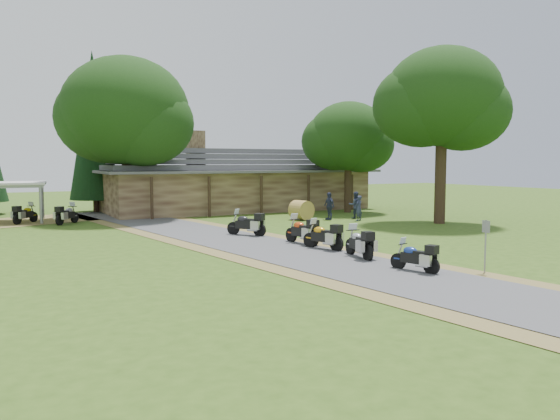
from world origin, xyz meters
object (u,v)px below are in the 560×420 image
motorcycle_row_c (323,235)px  motorcycle_row_d (302,230)px  motorcycle_row_a (415,256)px  motorcycle_carport_b (67,214)px  hay_bale (301,210)px  lodge (236,179)px  motorcycle_row_b (359,242)px  motorcycle_row_e (246,223)px  motorcycle_carport_a (25,213)px

motorcycle_row_c → motorcycle_row_d: size_ratio=0.96×
motorcycle_row_a → motorcycle_carport_b: bearing=5.9°
hay_bale → motorcycle_row_c: bearing=-116.1°
lodge → motorcycle_carport_b: (-13.22, -4.50, -1.81)m
motorcycle_row_b → motorcycle_row_c: motorcycle_row_c is taller
motorcycle_row_a → motorcycle_row_e: bearing=-10.0°
motorcycle_row_b → motorcycle_row_e: motorcycle_row_e is taller
motorcycle_row_c → hay_bale: motorcycle_row_c is taller
motorcycle_row_a → motorcycle_row_c: motorcycle_row_c is taller
lodge → motorcycle_carport_b: bearing=-161.2°
motorcycle_row_c → motorcycle_row_b: bearing=165.9°
motorcycle_row_b → motorcycle_carport_b: 19.99m
lodge → motorcycle_row_a: bearing=-100.2°
motorcycle_row_e → lodge: bearing=-57.6°
motorcycle_row_d → motorcycle_carport_a: motorcycle_row_d is taller
motorcycle_carport_a → motorcycle_carport_b: (2.22, -1.61, 0.00)m
lodge → motorcycle_carport_a: size_ratio=11.48×
lodge → motorcycle_row_e: size_ratio=10.95×
motorcycle_row_a → motorcycle_carport_a: size_ratio=0.89×
lodge → motorcycle_row_a: (-4.63, -25.71, -1.88)m
motorcycle_row_b → motorcycle_row_e: bearing=17.7°
motorcycle_row_a → motorcycle_carport_b: (-8.59, 21.22, 0.08)m
motorcycle_row_b → hay_bale: (5.25, 13.37, -0.00)m
motorcycle_row_b → hay_bale: motorcycle_row_b is taller
motorcycle_row_d → lodge: bearing=-23.4°
hay_bale → lodge: bearing=93.8°
motorcycle_row_c → motorcycle_row_d: motorcycle_row_d is taller
motorcycle_row_b → hay_bale: size_ratio=1.46×
motorcycle_carport_b → lodge: bearing=-29.0°
motorcycle_row_c → motorcycle_carport_b: bearing=11.1°
motorcycle_row_d → motorcycle_carport_a: size_ratio=1.06×
motorcycle_row_b → motorcycle_carport_a: motorcycle_row_b is taller
motorcycle_carport_a → lodge: bearing=-37.4°
motorcycle_row_a → motorcycle_row_e: size_ratio=0.85×
motorcycle_row_e → motorcycle_carport_b: motorcycle_row_e is taller
motorcycle_row_c → motorcycle_carport_a: motorcycle_row_c is taller
lodge → motorcycle_carport_a: lodge is taller
motorcycle_row_a → motorcycle_row_d: (-0.17, 7.32, 0.11)m
motorcycle_row_b → motorcycle_carport_b: (-8.57, 18.06, 0.00)m
motorcycle_row_a → motorcycle_row_e: (-1.20, 11.17, 0.10)m
motorcycle_row_e → motorcycle_row_d: bearing=159.2°
motorcycle_row_d → motorcycle_row_c: bearing=172.1°
motorcycle_row_c → hay_bale: 12.22m
motorcycle_row_a → motorcycle_row_d: size_ratio=0.84×
motorcycle_row_c → hay_bale: (5.38, 10.97, -0.01)m
motorcycle_row_e → motorcycle_carport_a: bearing=3.8°
motorcycle_carport_a → hay_bale: bearing=-69.5°
motorcycle_row_a → hay_bale: bearing=-33.7°
motorcycle_row_d → motorcycle_carport_b: 16.25m
motorcycle_row_a → motorcycle_row_c: (-0.15, 5.56, 0.08)m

